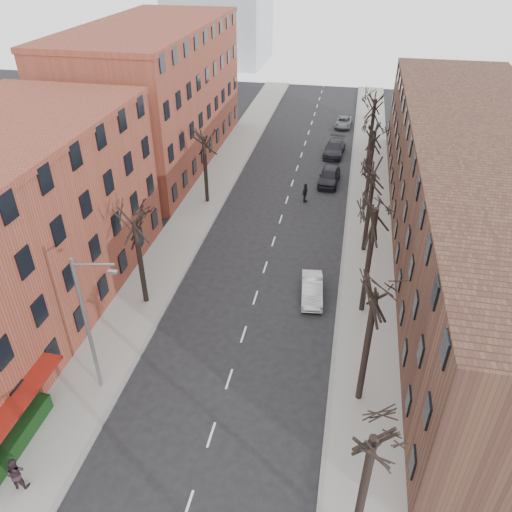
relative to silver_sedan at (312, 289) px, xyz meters
The scene contains 20 objects.
sidewalk_left 18.55m from the silver_sedan, 130.34° to the left, with size 4.00×90.00×0.15m, color gray.
sidewalk_right 14.70m from the silver_sedan, 74.19° to the left, with size 4.00×90.00×0.15m, color gray.
building_left_far 31.22m from the silver_sedan, 130.85° to the left, with size 12.00×28.00×14.00m, color brown.
building_right 15.68m from the silver_sedan, 37.27° to the left, with size 12.00×50.00×10.00m, color #503325.
awning_left 20.03m from the silver_sedan, 132.02° to the right, with size 1.20×7.00×0.15m, color maroon.
hedge 20.83m from the silver_sedan, 130.39° to the right, with size 0.80×6.00×1.00m, color black.
tree_right_b 9.60m from the silver_sedan, 67.91° to the right, with size 5.20×5.20×10.80m, color black, non-canonical shape.
tree_right_c 3.77m from the silver_sedan, 13.57° to the right, with size 5.20×5.20×11.60m, color black, non-canonical shape.
tree_right_d 8.02m from the silver_sedan, 63.21° to the left, with size 5.20×5.20×10.00m, color black, non-canonical shape.
tree_right_e 15.57m from the silver_sedan, 76.62° to the left, with size 5.20×5.20×10.80m, color black, non-canonical shape.
tree_right_f 23.42m from the silver_sedan, 81.15° to the left, with size 5.20×5.20×11.60m, color black, non-canonical shape.
tree_left_a 11.97m from the silver_sedan, 166.11° to the right, with size 5.20×5.20×9.50m, color black, non-canonical shape.
tree_left_b 17.53m from the silver_sedan, 131.46° to the left, with size 5.20×5.20×9.50m, color black, non-canonical shape.
streetlight 16.07m from the silver_sedan, 135.42° to the right, with size 2.45×0.22×9.03m.
silver_sedan is the anchor object (origin of this frame).
parked_car_near 19.83m from the silver_sedan, 90.58° to the left, with size 2.00×4.98×1.70m, color black.
parked_car_mid 28.04m from the silver_sedan, 90.41° to the left, with size 2.19×5.39×1.56m, color black.
parked_car_far 38.38m from the silver_sedan, 89.48° to the left, with size 2.04×4.42×1.23m, color slate.
pedestrian_b 21.32m from the silver_sedan, 124.79° to the right, with size 0.93×0.72×1.90m, color black.
pedestrian_crossing 15.26m from the silver_sedan, 98.42° to the left, with size 1.14×0.47×1.94m, color black.
Camera 1 is at (5.63, -8.12, 22.46)m, focal length 35.00 mm.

